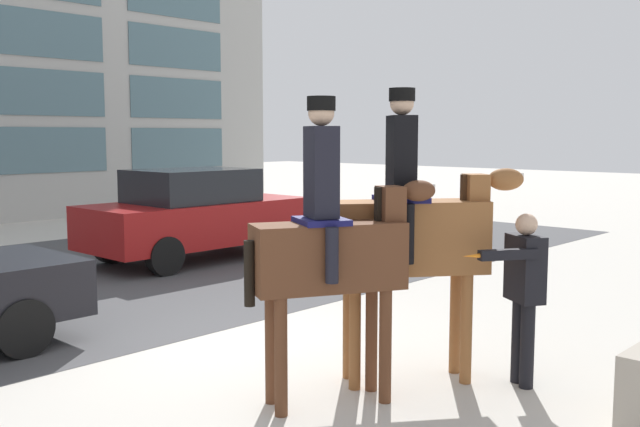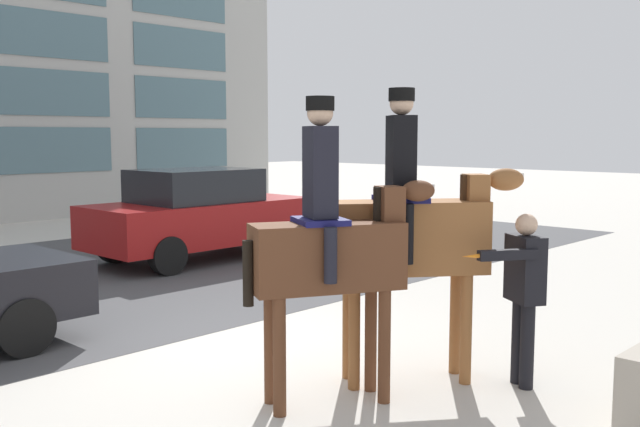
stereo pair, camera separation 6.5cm
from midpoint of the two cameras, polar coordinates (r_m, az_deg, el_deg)
ground_plane at (r=8.12m, az=-7.26°, el=-10.41°), size 80.00×80.00×0.00m
road_surface at (r=12.09m, az=-21.67°, el=-5.24°), size 24.57×8.50×0.01m
mounted_horse_lead at (r=6.10m, az=1.17°, el=-2.70°), size 1.61×1.06×2.65m
mounted_horse_companion at (r=6.69m, az=7.57°, el=-1.35°), size 1.66×1.40×2.75m
pedestrian_bystander at (r=6.84m, az=16.23°, el=-5.59°), size 0.91×0.48×1.62m
street_car_far_lane at (r=13.48m, az=-9.54°, el=-0.03°), size 4.20×1.91×1.70m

